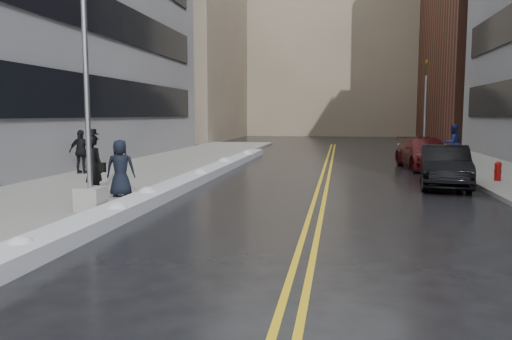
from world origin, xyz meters
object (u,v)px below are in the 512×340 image
at_px(fire_hydrant, 498,170).
at_px(pedestrian_c, 121,168).
at_px(pedestrian_fedora, 94,167).
at_px(pedestrian_d, 81,152).
at_px(car_black, 445,166).
at_px(traffic_signal, 425,103).
at_px(car_maroon, 425,153).
at_px(pedestrian_east, 453,143).
at_px(lamppost, 88,118).

distance_m(fire_hydrant, pedestrian_c, 13.76).
height_order(pedestrian_fedora, pedestrian_d, pedestrian_fedora).
bearing_deg(car_black, traffic_signal, 90.84).
xyz_separation_m(fire_hydrant, pedestrian_c, (-12.45, -5.83, 0.47)).
distance_m(pedestrian_c, car_maroon, 15.47).
xyz_separation_m(fire_hydrant, pedestrian_east, (-0.01, 7.75, 0.59)).
relative_size(pedestrian_d, car_maroon, 0.35).
relative_size(car_black, car_maroon, 0.88).
bearing_deg(pedestrian_east, car_black, 52.73).
relative_size(pedestrian_d, pedestrian_east, 0.94).
relative_size(lamppost, pedestrian_d, 4.11).
height_order(lamppost, pedestrian_c, lamppost).
bearing_deg(pedestrian_fedora, pedestrian_d, -34.89).
bearing_deg(pedestrian_d, pedestrian_fedora, 120.65).
xyz_separation_m(pedestrian_fedora, pedestrian_d, (-3.66, 5.93, -0.02)).
relative_size(pedestrian_fedora, pedestrian_east, 0.96).
xyz_separation_m(fire_hydrant, car_maroon, (-1.78, 5.36, 0.21)).
relative_size(fire_hydrant, pedestrian_east, 0.37).
bearing_deg(lamppost, pedestrian_fedora, 114.31).
bearing_deg(pedestrian_d, traffic_signal, -139.29).
height_order(lamppost, pedestrian_d, lamppost).
bearing_deg(car_black, pedestrian_east, 83.46).
bearing_deg(lamppost, car_black, 34.44).
distance_m(fire_hydrant, car_black, 2.37).
bearing_deg(fire_hydrant, pedestrian_fedora, -153.99).
height_order(pedestrian_c, pedestrian_east, pedestrian_east).
bearing_deg(pedestrian_fedora, car_black, -130.48).
bearing_deg(pedestrian_d, fire_hydrant, -179.51).
xyz_separation_m(lamppost, pedestrian_d, (-4.39, 7.56, -1.46)).
height_order(fire_hydrant, traffic_signal, traffic_signal).
relative_size(fire_hydrant, pedestrian_fedora, 0.38).
bearing_deg(traffic_signal, pedestrian_fedora, -121.62).
distance_m(lamppost, pedestrian_c, 2.65).
relative_size(traffic_signal, pedestrian_east, 3.03).
height_order(fire_hydrant, car_black, car_black).
relative_size(pedestrian_c, pedestrian_d, 0.94).
relative_size(fire_hydrant, pedestrian_c, 0.42).
distance_m(pedestrian_fedora, pedestrian_c, 0.80).
distance_m(lamppost, car_black, 12.46).
distance_m(fire_hydrant, pedestrian_east, 7.77).
height_order(fire_hydrant, pedestrian_fedora, pedestrian_fedora).
bearing_deg(lamppost, fire_hydrant, 33.04).
bearing_deg(car_black, pedestrian_c, -148.01).
bearing_deg(car_maroon, pedestrian_east, 47.63).
bearing_deg(fire_hydrant, car_black, -154.30).
relative_size(pedestrian_fedora, pedestrian_d, 1.03).
height_order(lamppost, car_black, lamppost).
relative_size(pedestrian_fedora, pedestrian_c, 1.09).
relative_size(traffic_signal, car_maroon, 1.14).
distance_m(fire_hydrant, pedestrian_fedora, 14.52).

